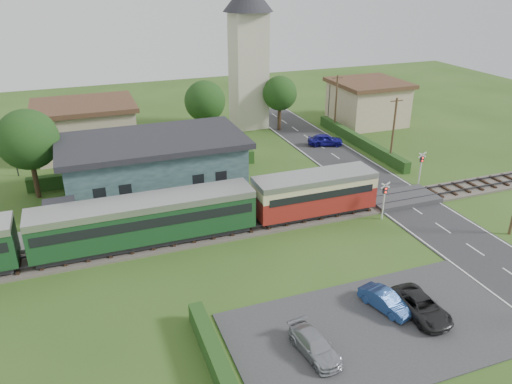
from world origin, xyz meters
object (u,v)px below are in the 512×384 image
object	(u,v)px
car_park_silver	(315,345)
house_east	(367,102)
house_west	(86,127)
car_park_blue	(385,301)
pedestrian_near	(261,194)
car_park_dark	(421,306)
equipment_hut	(61,218)
pedestrian_far	(89,220)
crossing_signal_far	(421,164)
train	(100,227)
crossing_signal_near	(384,195)
church_tower	(248,44)
station_building	(154,166)
car_on_road	(325,140)

from	to	relation	value
car_park_silver	house_east	bearing A→B (deg)	47.49
car_park_silver	house_west	bearing A→B (deg)	96.47
car_park_blue	pedestrian_near	xyz separation A→B (m)	(-2.09, 15.38, 0.72)
car_park_silver	car_park_dark	world-z (taller)	car_park_dark
house_west	equipment_hut	bearing A→B (deg)	-98.62
pedestrian_far	house_east	bearing A→B (deg)	-58.18
equipment_hut	crossing_signal_far	distance (m)	31.61
pedestrian_far	train	bearing A→B (deg)	-164.51
train	pedestrian_far	distance (m)	3.29
crossing_signal_far	house_west	bearing A→B (deg)	144.23
house_east	pedestrian_near	distance (m)	29.42
house_east	crossing_signal_near	xyz separation A→B (m)	(-13.60, -24.41, -0.66)
car_park_blue	car_park_dark	xyz separation A→B (m)	(1.65, -1.22, 0.02)
church_tower	car_park_blue	distance (m)	40.09
station_building	car_park_blue	xyz separation A→B (m)	(9.86, -21.58, -2.05)
church_tower	crossing_signal_far	bearing A→B (deg)	-69.98
equipment_hut	pedestrian_near	world-z (taller)	equipment_hut
car_on_road	church_tower	bearing A→B (deg)	47.53
church_tower	car_park_blue	xyz separation A→B (m)	(-5.14, -38.59, -9.58)
train	car_park_blue	bearing A→B (deg)	-39.50
church_tower	car_park_blue	world-z (taller)	church_tower
train	crossing_signal_near	world-z (taller)	train
crossing_signal_far	car_park_dark	distance (m)	20.27
crossing_signal_near	pedestrian_far	world-z (taller)	crossing_signal_near
station_building	house_west	distance (m)	14.87
house_west	car_park_dark	bearing A→B (deg)	-65.85
house_west	car_park_blue	distance (m)	38.63
train	pedestrian_near	size ratio (longest dim) A/B	23.50
house_west	pedestrian_far	bearing A→B (deg)	-92.98
house_west	car_park_silver	distance (m)	38.72
pedestrian_far	car_park_dark	bearing A→B (deg)	-129.82
car_on_road	car_park_dark	bearing A→B (deg)	-177.76
station_building	house_east	xyz separation A→B (m)	(30.00, 13.01, 0.10)
pedestrian_far	pedestrian_near	bearing A→B (deg)	-87.18
car_park_blue	pedestrian_far	bearing A→B (deg)	119.20
crossing_signal_near	crossing_signal_far	world-z (taller)	same
pedestrian_far	house_west	bearing A→B (deg)	1.18
house_east	car_park_dark	world-z (taller)	house_east
pedestrian_near	equipment_hut	bearing A→B (deg)	15.20
crossing_signal_far	car_park_dark	xyz separation A→B (m)	(-12.09, -16.21, -1.47)
crossing_signal_far	house_east	bearing A→B (deg)	71.92
car_on_road	station_building	bearing A→B (deg)	127.06
crossing_signal_far	pedestrian_far	size ratio (longest dim) A/B	1.86
train	car_park_silver	world-z (taller)	train
church_tower	house_east	world-z (taller)	church_tower
train	church_tower	xyz separation A→B (m)	(20.41, 26.00, 8.05)
house_west	house_east	size ratio (longest dim) A/B	1.23
station_building	pedestrian_far	bearing A→B (deg)	-135.77
station_building	house_east	bearing A→B (deg)	23.44
car_on_road	pedestrian_far	size ratio (longest dim) A/B	2.25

